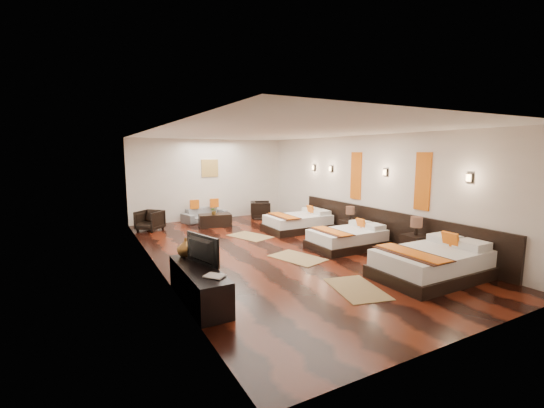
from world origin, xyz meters
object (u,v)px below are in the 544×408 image
book (211,278)px  coffee_table (215,220)px  tv_console (199,284)px  sofa (205,214)px  bed_near (433,263)px  armchair_right (261,210)px  bed_far (299,222)px  tv (198,250)px  table_plant (214,211)px  figurine (186,247)px  armchair_left (150,221)px  bed_mid (348,238)px  nightstand_b (350,227)px  nightstand_a (415,244)px

book → coffee_table: (2.18, 5.99, -0.36)m
tv_console → sofa: 6.81m
bed_near → armchair_right: (-0.13, 6.97, 0.03)m
bed_far → tv: (-4.14, -3.47, 0.54)m
tv_console → armchair_right: armchair_right is taller
bed_far → table_plant: size_ratio=7.94×
bed_near → coffee_table: bed_near is taller
book → figurine: size_ratio=0.89×
bed_far → armchair_left: bed_far is taller
bed_mid → nightstand_b: (0.75, 0.81, 0.07)m
nightstand_a → figurine: nightstand_a is taller
bed_near → sofa: (-2.02, 7.49, -0.05)m
bed_near → armchair_right: size_ratio=3.15×
bed_far → tv_console: (-4.19, -3.62, 0.02)m
bed_far → sofa: bearing=125.4°
book → armchair_left: bearing=87.8°
coffee_table → book: bearing=-110.0°
nightstand_b → tv: (-4.89, -2.03, 0.48)m
bed_far → tv: bearing=-140.0°
nightstand_a → tv_console: (-4.95, 0.01, -0.05)m
nightstand_a → table_plant: 6.04m
nightstand_a → figurine: size_ratio=2.90×
book → bed_near: bearing=-6.1°
figurine → coffee_table: (2.18, 4.68, -0.51)m
armchair_right → coffee_table: size_ratio=0.69×
armchair_left → sofa: bearing=67.0°
book → armchair_left: 6.36m
nightstand_a → armchair_left: 7.45m
figurine → table_plant: bearing=65.2°
bed_mid → nightstand_a: nightstand_a is taller
bed_near → tv_console: bed_near is taller
bed_mid → tv: size_ratio=2.22×
figurine → book: bearing=-90.0°
sofa → armchair_left: bearing=-177.7°
armchair_left → tv_console: bearing=-45.0°
bed_far → armchair_left: (-3.95, 2.14, 0.05)m
sofa → armchair_left: size_ratio=2.30×
tv → armchair_right: size_ratio=1.21×
figurine → armchair_left: figurine is taller
bed_near → nightstand_a: 1.27m
book → nightstand_a: bearing=6.7°
tv → coffee_table: 5.70m
coffee_table → bed_far: bearing=-41.5°
book → armchair_right: 7.69m
book → armchair_right: (4.07, 6.52, -0.25)m
tv → book: size_ratio=2.90×
nightstand_b → sofa: nightstand_b is taller
armchair_right → table_plant: size_ratio=2.81×
nightstand_a → tv: tv is taller
armchair_left → bed_mid: bearing=-0.6°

